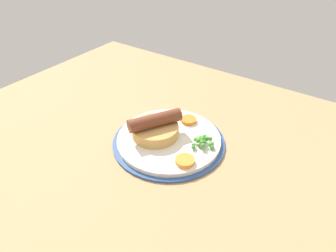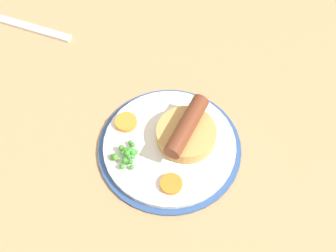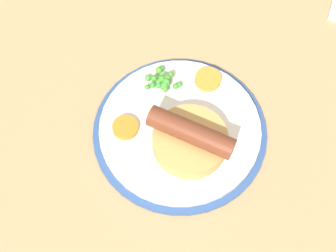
# 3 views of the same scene
# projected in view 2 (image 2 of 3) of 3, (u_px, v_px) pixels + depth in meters

# --- Properties ---
(dining_table) EXTENTS (1.10, 0.80, 0.03)m
(dining_table) POSITION_uv_depth(u_px,v_px,m) (140.00, 138.00, 0.78)
(dining_table) COLOR tan
(dining_table) RESTS_ON ground
(dinner_plate) EXTENTS (0.23, 0.23, 0.01)m
(dinner_plate) POSITION_uv_depth(u_px,v_px,m) (170.00, 147.00, 0.75)
(dinner_plate) COLOR #2D4C84
(dinner_plate) RESTS_ON dining_table
(sausage_pudding) EXTENTS (0.10, 0.11, 0.05)m
(sausage_pudding) POSITION_uv_depth(u_px,v_px,m) (186.00, 132.00, 0.73)
(sausage_pudding) COLOR tan
(sausage_pudding) RESTS_ON dinner_plate
(pea_pile) EXTENTS (0.05, 0.05, 0.02)m
(pea_pile) POSITION_uv_depth(u_px,v_px,m) (126.00, 154.00, 0.72)
(pea_pile) COLOR #4D8726
(pea_pile) RESTS_ON dinner_plate
(carrot_slice_0) EXTENTS (0.04, 0.04, 0.01)m
(carrot_slice_0) POSITION_uv_depth(u_px,v_px,m) (126.00, 122.00, 0.76)
(carrot_slice_0) COLOR orange
(carrot_slice_0) RESTS_ON dinner_plate
(carrot_slice_2) EXTENTS (0.05, 0.05, 0.01)m
(carrot_slice_2) POSITION_uv_depth(u_px,v_px,m) (171.00, 184.00, 0.70)
(carrot_slice_2) COLOR orange
(carrot_slice_2) RESTS_ON dinner_plate
(fork) EXTENTS (0.17, 0.09, 0.01)m
(fork) POSITION_uv_depth(u_px,v_px,m) (28.00, 27.00, 0.90)
(fork) COLOR silver
(fork) RESTS_ON dining_table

